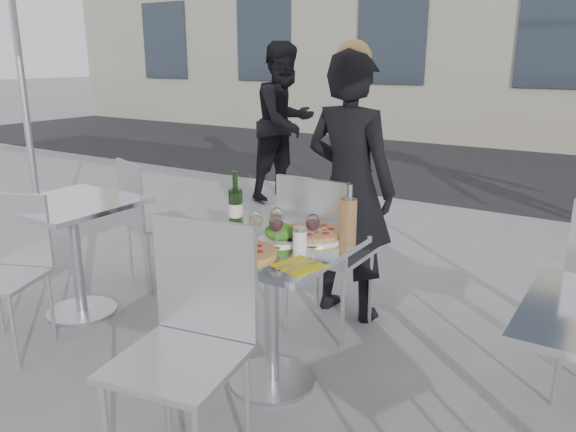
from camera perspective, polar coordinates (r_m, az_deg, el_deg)
The scene contains 22 objects.
ground at distance 3.00m, azimuth -1.62°, elevation -16.50°, with size 80.00×80.00×0.00m, color slate.
street_asphalt at distance 8.85m, azimuth 22.91°, elevation 4.14°, with size 24.00×5.00×0.00m, color black.
main_table at distance 2.75m, azimuth -1.70°, elevation -6.96°, with size 0.72×0.72×0.75m.
side_table_left at distance 3.76m, azimuth -20.92°, elevation -1.71°, with size 0.72×0.72×0.75m.
chair_far at distance 3.23m, azimuth 3.41°, elevation -2.73°, with size 0.45×0.46×0.98m.
chair_near at distance 2.25m, azimuth -9.86°, elevation -11.15°, with size 0.53×0.54×1.00m.
side_chair_lfar at distance 4.10m, azimuth -14.11°, elevation 0.34°, with size 0.54×0.55×0.92m.
side_chair_lnear at distance 3.51m, azimuth -26.44°, elevation -3.99°, with size 0.52×0.53×0.87m.
woman_diner at distance 3.48m, azimuth 6.27°, elevation 2.83°, with size 0.60×0.40×1.66m, color black.
pedestrian_a at distance 6.50m, azimuth -0.30°, elevation 9.52°, with size 0.87×0.67×1.78m, color black.
pizza_near at distance 2.54m, azimuth -4.75°, elevation -3.64°, with size 0.32×0.32×0.02m.
pizza_far at distance 2.79m, azimuth 2.63°, elevation -1.70°, with size 0.35×0.35×0.03m.
salad_plate at distance 2.71m, azimuth -0.79°, elevation -1.78°, with size 0.22×0.22×0.09m.
wine_bottle at distance 2.92m, azimuth -5.33°, elevation 1.06°, with size 0.07×0.08×0.29m.
carafe at distance 2.65m, azimuth 6.12°, elevation -0.42°, with size 0.08×0.08×0.29m.
sugar_shaker at distance 2.57m, azimuth 1.20°, elevation -2.32°, with size 0.06×0.06×0.11m.
wineglass_white_a at distance 2.67m, azimuth -3.29°, elevation -0.39°, with size 0.07×0.07×0.16m.
wineglass_white_b at distance 2.72m, azimuth -1.17°, elevation -0.10°, with size 0.07×0.07×0.16m.
wineglass_red_a at distance 2.60m, azimuth -1.21°, elevation -0.83°, with size 0.07×0.07×0.16m.
wineglass_red_b at distance 2.61m, azimuth 2.53°, elevation -0.79°, with size 0.07×0.07×0.16m.
napkin_left at distance 2.66m, azimuth -8.04°, elevation -3.00°, with size 0.23×0.23×0.01m.
napkin_right at distance 2.39m, azimuth 1.14°, elevation -5.02°, with size 0.22×0.22×0.01m.
Camera 1 is at (1.44, -2.09, 1.60)m, focal length 35.00 mm.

